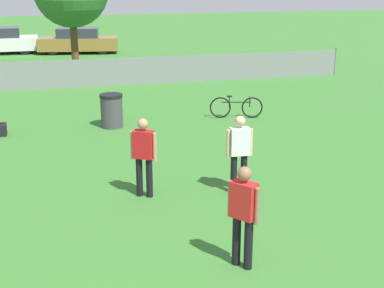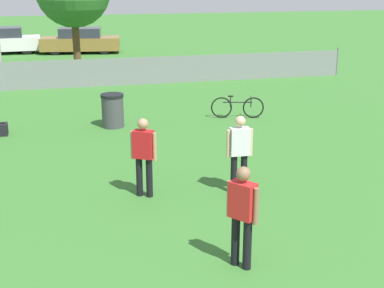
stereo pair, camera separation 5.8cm
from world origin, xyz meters
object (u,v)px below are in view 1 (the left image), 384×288
parked_car_white (0,41)px  player_thrower_red (144,152)px  trash_bin (112,111)px  player_receiver_white (239,149)px  player_defender_red (243,210)px  parked_car_tan (78,41)px  bicycle_sideline (236,107)px

parked_car_white → player_thrower_red: bearing=-80.9°
trash_bin → parked_car_white: bearing=104.2°
player_receiver_white → player_defender_red: 2.91m
player_receiver_white → player_defender_red: (-0.91, -2.77, 0.00)m
player_thrower_red → player_defender_red: bearing=-41.8°
player_receiver_white → trash_bin: player_receiver_white is taller
parked_car_white → parked_car_tan: parked_car_white is taller
player_thrower_red → parked_car_white: player_thrower_red is taller
player_defender_red → bicycle_sideline: player_defender_red is taller
trash_bin → parked_car_white: parked_car_white is taller
player_thrower_red → bicycle_sideline: (3.80, 5.42, -0.58)m
player_receiver_white → trash_bin: bearing=111.5°
player_receiver_white → player_thrower_red: bearing=174.0°
bicycle_sideline → parked_car_white: size_ratio=0.39×
trash_bin → parked_car_white: 17.68m
bicycle_sideline → parked_car_white: 18.91m
trash_bin → player_defender_red: bearing=-83.1°
player_defender_red → parked_car_white: player_defender_red is taller
player_receiver_white → parked_car_white: player_receiver_white is taller
trash_bin → parked_car_tan: bearing=90.2°
player_thrower_red → parked_car_tan: 21.60m
player_receiver_white → parked_car_white: (-6.27, 22.74, -0.21)m
trash_bin → player_receiver_white: bearing=-71.0°
player_defender_red → player_thrower_red: bearing=160.1°
player_thrower_red → parked_car_white: (-4.39, 22.46, -0.21)m
bicycle_sideline → parked_car_white: parked_car_white is taller
bicycle_sideline → parked_car_tan: 16.65m
player_receiver_white → trash_bin: 5.94m
parked_car_tan → player_defender_red: bearing=-79.1°
player_thrower_red → parked_car_tan: bearing=121.0°
player_receiver_white → bicycle_sideline: 6.04m
trash_bin → parked_car_tan: size_ratio=0.21×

